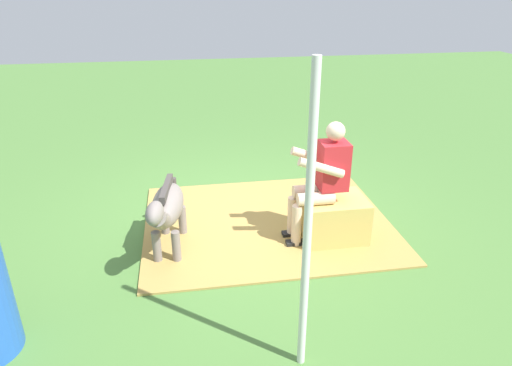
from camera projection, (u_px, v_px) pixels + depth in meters
ground_plane at (244, 218)px, 5.66m from camera, size 24.00×24.00×0.00m
hay_patch at (267, 222)px, 5.55m from camera, size 2.91×2.36×0.02m
hay_bale at (333, 219)px, 5.14m from camera, size 0.69×0.56×0.50m
person_seated at (322, 177)px, 4.90m from camera, size 0.66×0.41×1.38m
pony_standing at (167, 208)px, 4.75m from camera, size 0.43×1.34×0.89m
soda_bottle at (359, 208)px, 5.62m from camera, size 0.07×0.07×0.28m
tent_pole_left at (308, 232)px, 3.08m from camera, size 0.06×0.06×2.33m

